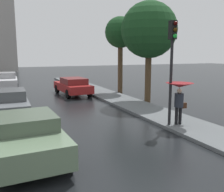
{
  "coord_description": "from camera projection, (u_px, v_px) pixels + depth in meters",
  "views": [
    {
      "loc": [
        -2.28,
        -2.04,
        3.2
      ],
      "look_at": [
        2.16,
        7.95,
        1.35
      ],
      "focal_mm": 40.75,
      "sensor_mm": 36.0,
      "label": 1
    }
  ],
  "objects": [
    {
      "name": "street_tree_mid",
      "position": [
        120.0,
        34.0,
        19.69
      ],
      "size": [
        2.41,
        2.41,
        6.0
      ],
      "color": "#4C3823",
      "rests_on": "ground"
    },
    {
      "name": "car_grey_behind_camera",
      "position": [
        9.0,
        103.0,
        12.58
      ],
      "size": [
        1.95,
        4.42,
        1.43
      ],
      "rotation": [
        0.0,
        0.0,
        3.12
      ],
      "color": "slate",
      "rests_on": "ground"
    },
    {
      "name": "pedestrian_with_umbrella_near",
      "position": [
        179.0,
        91.0,
        10.81
      ],
      "size": [
        1.16,
        1.16,
        1.81
      ],
      "rotation": [
        0.0,
        0.0,
        3.02
      ],
      "color": "black",
      "rests_on": "sidewalk_strip"
    },
    {
      "name": "traffic_light",
      "position": [
        172.0,
        54.0,
        10.49
      ],
      "size": [
        0.26,
        0.39,
        4.36
      ],
      "color": "black",
      "rests_on": "sidewalk_strip"
    },
    {
      "name": "street_tree_far",
      "position": [
        149.0,
        30.0,
        15.92
      ],
      "size": [
        3.54,
        3.54,
        6.41
      ],
      "color": "#4C3823",
      "rests_on": "ground"
    },
    {
      "name": "car_white_far_lane",
      "position": [
        7.0,
        81.0,
        22.33
      ],
      "size": [
        1.9,
        4.3,
        1.51
      ],
      "rotation": [
        0.0,
        0.0,
        3.1
      ],
      "color": "silver",
      "rests_on": "ground"
    },
    {
      "name": "car_green_far_ahead",
      "position": [
        28.0,
        136.0,
        7.71
      ],
      "size": [
        2.01,
        4.27,
        1.4
      ],
      "rotation": [
        0.0,
        0.0,
        3.18
      ],
      "color": "slate",
      "rests_on": "ground"
    },
    {
      "name": "car_red_mid_road",
      "position": [
        73.0,
        86.0,
        19.48
      ],
      "size": [
        2.03,
        4.6,
        1.35
      ],
      "rotation": [
        0.0,
        0.0,
        0.05
      ],
      "color": "maroon",
      "rests_on": "ground"
    }
  ]
}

